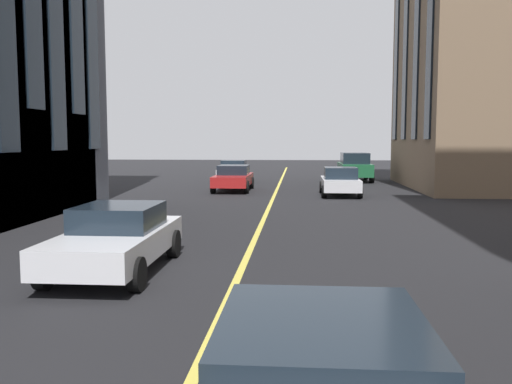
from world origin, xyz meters
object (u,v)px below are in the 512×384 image
car_white_far (234,171)px  car_green_parked_b (355,166)px  car_white_oncoming (117,238)px  car_white_trailing (340,181)px  car_red_parked_a (233,178)px

car_white_far → car_green_parked_b: size_ratio=0.83×
car_green_parked_b → car_white_oncoming: (-25.55, 7.47, -0.27)m
car_white_far → car_white_oncoming: bearing=-178.8°
car_green_parked_b → car_white_oncoming: size_ratio=1.07×
car_white_trailing → car_green_parked_b: bearing=-9.8°
car_white_far → car_white_trailing: 10.53m
car_green_parked_b → car_red_parked_a: (-7.52, 7.21, -0.27)m
car_green_parked_b → car_white_trailing: bearing=170.2°
car_white_oncoming → car_white_far: bearing=1.2°
car_white_far → car_white_trailing: bearing=-143.3°
car_white_oncoming → car_red_parked_a: same height
car_white_far → car_green_parked_b: bearing=-81.4°
car_white_far → car_green_parked_b: car_green_parked_b is taller
car_white_trailing → car_white_oncoming: (-15.90, 5.80, 0.00)m
car_green_parked_b → car_red_parked_a: bearing=136.2°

